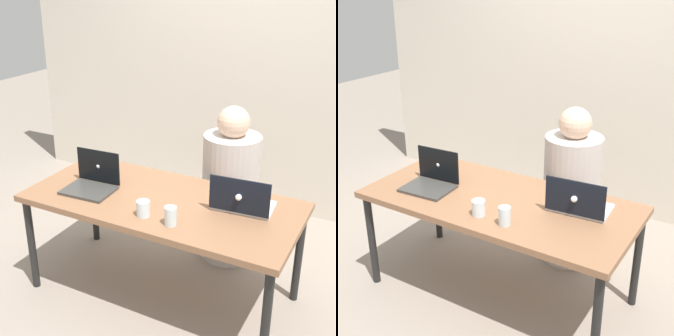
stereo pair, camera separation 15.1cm
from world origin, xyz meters
TOP-DOWN VIEW (x-y plane):
  - ground_plane at (0.00, 0.00)m, footprint 12.00×12.00m
  - back_wall at (0.00, 1.59)m, footprint 4.50×0.10m
  - desk at (0.00, 0.00)m, footprint 1.70×0.80m
  - person_at_center at (0.21, 0.64)m, footprint 0.47×0.47m
  - laptop_back_right at (0.48, 0.10)m, footprint 0.37×0.28m
  - laptop_front_left at (-0.47, -0.08)m, footprint 0.33×0.29m
  - water_glass_center at (0.01, -0.24)m, footprint 0.08×0.08m
  - water_glass_right at (0.20, -0.25)m, footprint 0.07×0.07m

SIDE VIEW (x-z plane):
  - ground_plane at x=0.00m, z-range 0.00..0.00m
  - person_at_center at x=0.21m, z-range -0.07..1.10m
  - desk at x=0.00m, z-range 0.29..1.00m
  - water_glass_center at x=0.01m, z-range 0.70..0.79m
  - water_glass_right at x=0.20m, z-range 0.70..0.81m
  - laptop_back_right at x=0.48m, z-range 0.64..0.87m
  - laptop_front_left at x=-0.47m, z-range 0.64..0.87m
  - back_wall at x=0.00m, z-range 0.00..2.64m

